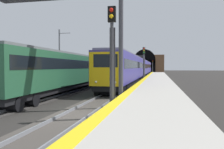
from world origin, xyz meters
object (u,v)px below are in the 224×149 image
at_px(train_adjacent_platform, 109,69).
at_px(overhead_signal_gantry, 55,16).
at_px(railway_signal_near, 112,54).
at_px(railway_signal_mid, 144,62).
at_px(catenary_mast_near, 60,56).
at_px(railway_signal_far, 153,66).
at_px(train_main_approaching, 139,68).

bearing_deg(train_adjacent_platform, overhead_signal_gantry, -175.69).
relative_size(railway_signal_near, railway_signal_mid, 0.98).
height_order(railway_signal_near, overhead_signal_gantry, overhead_signal_gantry).
bearing_deg(train_adjacent_platform, catenary_mast_near, 144.25).
relative_size(railway_signal_far, catenary_mast_near, 0.61).
height_order(train_main_approaching, railway_signal_far, railway_signal_far).
distance_m(railway_signal_near, catenary_mast_near, 25.50).
relative_size(railway_signal_mid, railway_signal_far, 1.10).
distance_m(train_main_approaching, railway_signal_far, 35.90).
relative_size(railway_signal_near, overhead_signal_gantry, 0.61).
distance_m(railway_signal_near, railway_signal_far, 73.53).
xyz_separation_m(train_adjacent_platform, railway_signal_near, (-30.57, -6.89, 0.95)).
relative_size(railway_signal_far, overhead_signal_gantry, 0.57).
bearing_deg(railway_signal_near, overhead_signal_gantry, -123.77).
relative_size(railway_signal_near, railway_signal_far, 1.08).
bearing_deg(railway_signal_mid, railway_signal_far, -180.00).
bearing_deg(railway_signal_mid, railway_signal_near, 0.00).
bearing_deg(overhead_signal_gantry, railway_signal_mid, -11.72).
xyz_separation_m(overhead_signal_gantry, catenary_mast_near, (19.04, 8.49, -1.59)).
xyz_separation_m(railway_signal_mid, catenary_mast_near, (-2.12, 12.88, 0.93)).
bearing_deg(railway_signal_far, catenary_mast_near, -14.03).
bearing_deg(railway_signal_mid, catenary_mast_near, -80.65).
bearing_deg(railway_signal_far, train_adjacent_platform, -9.11).
relative_size(train_adjacent_platform, overhead_signal_gantry, 7.02).
relative_size(train_adjacent_platform, railway_signal_far, 12.40).
height_order(train_main_approaching, catenary_mast_near, catenary_mast_near).
xyz_separation_m(train_adjacent_platform, overhead_signal_gantry, (-27.64, -2.50, 3.63)).
relative_size(train_main_approaching, catenary_mast_near, 7.35).
xyz_separation_m(train_main_approaching, railway_signal_mid, (-13.58, -1.89, 1.00)).
xyz_separation_m(railway_signal_mid, railway_signal_far, (49.43, 0.00, -0.38)).
distance_m(railway_signal_far, catenary_mast_near, 53.16).
height_order(railway_signal_near, railway_signal_mid, railway_signal_mid).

